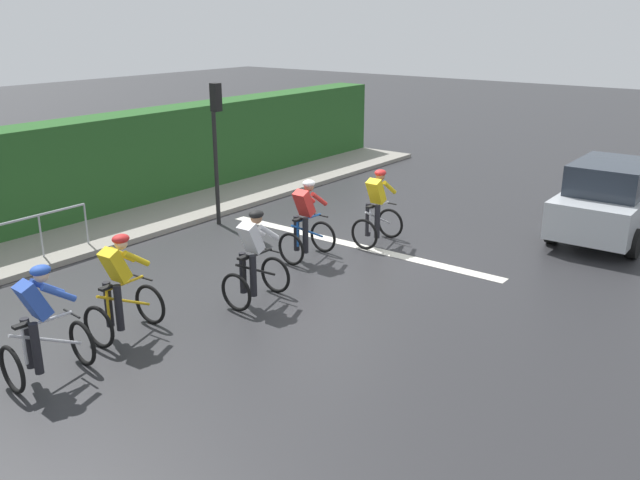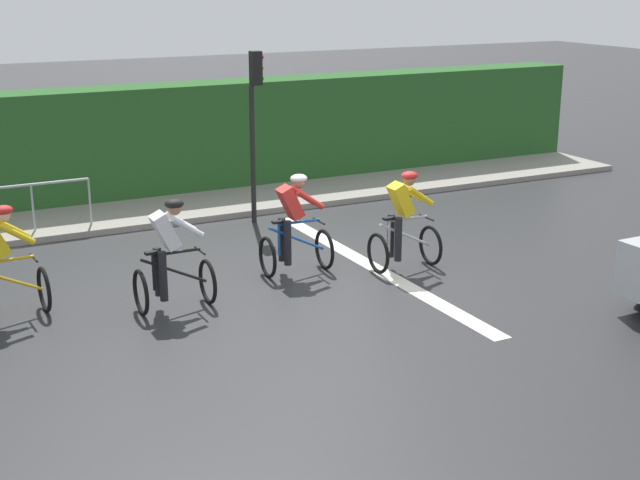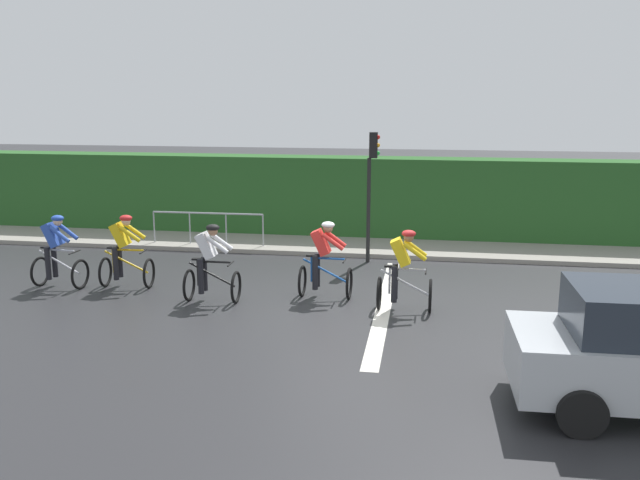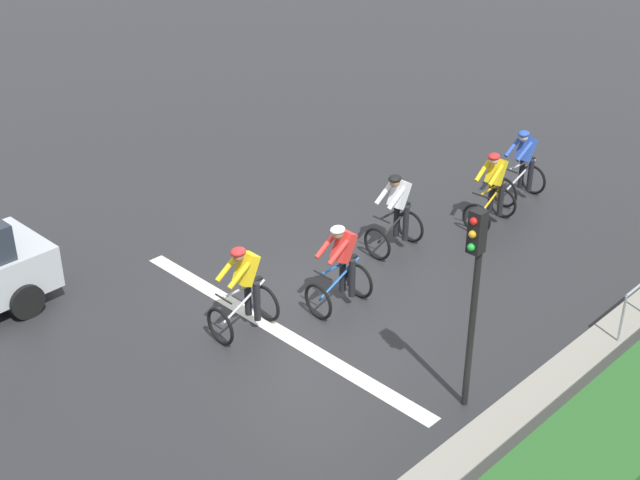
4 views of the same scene
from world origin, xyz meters
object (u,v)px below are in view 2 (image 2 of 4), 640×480
(cyclist_mid, at_px, (171,258))
(cyclist_second, at_px, (2,266))
(pedestrian_railing_kerbside, at_px, (2,200))
(traffic_light_near_crossing, at_px, (255,110))
(cyclist_fourth, at_px, (294,227))
(cyclist_trailing, at_px, (403,223))

(cyclist_mid, bearing_deg, cyclist_second, 72.07)
(pedestrian_railing_kerbside, bearing_deg, traffic_light_near_crossing, -100.94)
(traffic_light_near_crossing, distance_m, pedestrian_railing_kerbside, 4.97)
(cyclist_mid, bearing_deg, cyclist_fourth, -73.59)
(cyclist_second, bearing_deg, cyclist_mid, -107.93)
(cyclist_trailing, xyz_separation_m, traffic_light_near_crossing, (3.86, 0.99, 1.43))
(cyclist_mid, height_order, cyclist_trailing, same)
(cyclist_second, bearing_deg, pedestrian_railing_kerbside, -7.99)
(cyclist_mid, xyz_separation_m, cyclist_trailing, (0.05, -3.99, 0.00))
(cyclist_second, distance_m, cyclist_mid, 2.35)
(cyclist_trailing, bearing_deg, cyclist_second, 83.84)
(cyclist_second, relative_size, cyclist_fourth, 1.00)
(cyclist_mid, distance_m, traffic_light_near_crossing, 5.13)
(cyclist_fourth, relative_size, cyclist_trailing, 1.00)
(cyclist_second, height_order, cyclist_fourth, same)
(traffic_light_near_crossing, bearing_deg, cyclist_second, 121.29)
(cyclist_fourth, distance_m, traffic_light_near_crossing, 3.60)
(cyclist_mid, height_order, pedestrian_railing_kerbside, cyclist_mid)
(traffic_light_near_crossing, bearing_deg, pedestrian_railing_kerbside, 79.06)
(cyclist_mid, bearing_deg, traffic_light_near_crossing, -37.52)
(cyclist_mid, xyz_separation_m, traffic_light_near_crossing, (3.91, -3.00, 1.43))
(cyclist_fourth, bearing_deg, pedestrian_railing_kerbside, 43.76)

